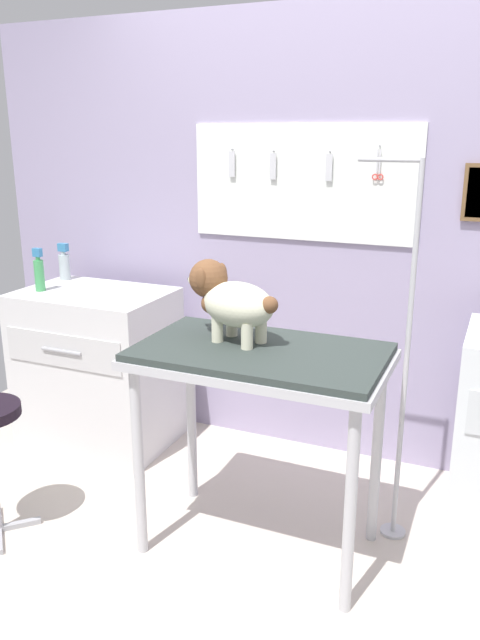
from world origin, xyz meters
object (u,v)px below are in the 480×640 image
(grooming_table, at_px, (260,372))
(dog, at_px, (229,299))
(grooming_arm, at_px, (403,374))
(spray_bottle_short, at_px, (64,264))
(counter_left, at_px, (98,368))

(grooming_table, bearing_deg, dog, 161.22)
(grooming_arm, distance_m, spray_bottle_short, 2.06)
(grooming_table, bearing_deg, spray_bottle_short, 154.26)
(dog, xyz_separation_m, spray_bottle_short, (-1.35, 0.67, -0.09))
(dog, height_order, spray_bottle_short, dog)
(dog, distance_m, counter_left, 1.30)
(dog, relative_size, counter_left, 0.49)
(counter_left, bearing_deg, spray_bottle_short, 150.56)
(grooming_arm, height_order, spray_bottle_short, grooming_arm)
(counter_left, relative_size, spray_bottle_short, 4.15)
(counter_left, xyz_separation_m, spray_bottle_short, (-0.32, 0.18, 0.53))
(counter_left, bearing_deg, dog, -25.55)
(grooming_arm, distance_m, counter_left, 1.73)
(grooming_arm, xyz_separation_m, counter_left, (-1.69, 0.23, -0.31))
(counter_left, distance_m, spray_bottle_short, 0.64)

